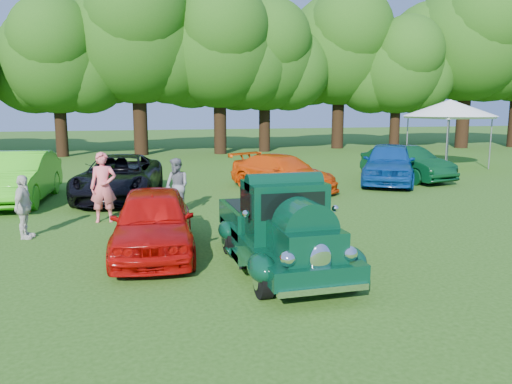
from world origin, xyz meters
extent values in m
plane|color=#264C11|center=(0.00, 0.00, 0.00)|extent=(120.00, 120.00, 0.00)
cylinder|color=black|center=(-0.71, -2.17, 0.34)|extent=(0.21, 0.69, 0.69)
cylinder|color=black|center=(0.84, -2.17, 0.34)|extent=(0.21, 0.69, 0.69)
cylinder|color=black|center=(-0.71, 0.49, 0.34)|extent=(0.21, 0.69, 0.69)
cylinder|color=black|center=(0.84, 0.49, 0.34)|extent=(0.21, 0.69, 0.69)
cube|color=black|center=(0.07, -0.77, 0.48)|extent=(1.60, 4.20, 0.32)
cube|color=black|center=(0.07, -2.03, 0.86)|extent=(1.03, 1.35, 0.58)
cube|color=black|center=(0.07, -0.89, 1.17)|extent=(1.45, 1.07, 1.12)
cube|color=black|center=(0.07, -1.40, 1.37)|extent=(1.21, 0.06, 0.48)
cube|color=black|center=(0.07, 0.51, 0.75)|extent=(1.60, 1.91, 0.54)
cube|color=black|center=(0.07, 0.51, 1.01)|extent=(1.38, 1.68, 0.05)
ellipsoid|color=black|center=(-0.74, -2.17, 0.52)|extent=(0.46, 0.80, 0.46)
ellipsoid|color=black|center=(0.87, -2.17, 0.52)|extent=(0.46, 0.80, 0.46)
ellipsoid|color=black|center=(-0.76, 0.49, 0.51)|extent=(0.35, 0.67, 0.39)
ellipsoid|color=black|center=(0.90, 0.49, 0.51)|extent=(0.35, 0.67, 0.39)
ellipsoid|color=white|center=(0.07, -2.73, 0.75)|extent=(0.38, 0.12, 0.56)
sphere|color=white|center=(-0.46, -2.66, 0.80)|extent=(0.26, 0.26, 0.26)
sphere|color=white|center=(0.59, -2.66, 0.80)|extent=(0.26, 0.26, 0.26)
cube|color=white|center=(0.07, -2.87, 0.32)|extent=(1.51, 0.10, 0.10)
cube|color=white|center=(0.07, 1.47, 0.37)|extent=(1.51, 0.10, 0.10)
imported|color=#AA0907|center=(-2.28, 0.92, 0.71)|extent=(2.06, 4.30, 1.42)
imported|color=#3CC219|center=(-6.17, 7.99, 0.83)|extent=(2.18, 5.18, 1.66)
imported|color=black|center=(-2.97, 7.85, 0.75)|extent=(3.41, 5.73, 1.49)
imported|color=#DD4207|center=(2.97, 8.03, 0.67)|extent=(3.80, 4.94, 1.33)
imported|color=navy|center=(7.73, 8.51, 0.84)|extent=(4.30, 5.26, 1.69)
imported|color=black|center=(8.93, 9.14, 0.73)|extent=(2.39, 4.63, 1.45)
imported|color=#ED616A|center=(-3.39, 4.31, 0.96)|extent=(0.72, 0.50, 1.92)
imported|color=slate|center=(-1.34, 4.88, 0.82)|extent=(0.96, 1.01, 1.64)
imported|color=beige|center=(-5.18, 2.97, 0.77)|extent=(0.53, 0.95, 1.54)
cube|color=white|center=(13.47, 12.66, 2.59)|extent=(3.58, 3.58, 0.13)
cone|color=white|center=(13.47, 12.66, 3.07)|extent=(5.25, 5.25, 0.85)
cylinder|color=slate|center=(12.25, 11.04, 1.27)|extent=(0.06, 0.06, 2.54)
cylinder|color=slate|center=(11.86, 13.87, 1.27)|extent=(0.06, 0.06, 2.54)
cylinder|color=slate|center=(15.08, 11.44, 1.27)|extent=(0.06, 0.06, 2.54)
cylinder|color=slate|center=(14.68, 14.27, 1.27)|extent=(0.06, 0.06, 2.54)
cylinder|color=black|center=(-6.46, 23.99, 1.85)|extent=(0.74, 0.74, 3.70)
sphere|color=#1A4D10|center=(-6.46, 23.99, 6.07)|extent=(6.76, 6.76, 6.76)
cylinder|color=black|center=(-1.58, 23.82, 2.26)|extent=(0.90, 0.90, 4.52)
sphere|color=#1A4D10|center=(-1.58, 23.82, 7.42)|extent=(8.27, 8.27, 8.27)
cylinder|color=black|center=(3.58, 23.26, 2.07)|extent=(0.83, 0.83, 4.15)
sphere|color=#1A4D10|center=(3.58, 23.26, 6.80)|extent=(7.58, 7.58, 7.58)
cylinder|color=black|center=(6.94, 24.21, 1.95)|extent=(0.78, 0.78, 3.91)
sphere|color=#1A4D10|center=(6.94, 24.21, 6.40)|extent=(7.14, 7.14, 7.14)
cylinder|color=black|center=(13.04, 25.38, 2.22)|extent=(0.89, 0.89, 4.44)
sphere|color=#1A4D10|center=(13.04, 25.38, 7.27)|extent=(8.11, 8.11, 8.11)
cylinder|color=black|center=(16.64, 23.26, 1.81)|extent=(0.72, 0.72, 3.61)
sphere|color=#1A4D10|center=(16.64, 23.26, 5.92)|extent=(6.60, 6.60, 6.60)
cylinder|color=black|center=(22.44, 23.26, 2.42)|extent=(0.97, 0.97, 4.84)
sphere|color=#1A4D10|center=(22.44, 23.26, 7.94)|extent=(8.85, 8.85, 8.85)
camera|label=1|loc=(-2.88, -9.71, 3.13)|focal=35.00mm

